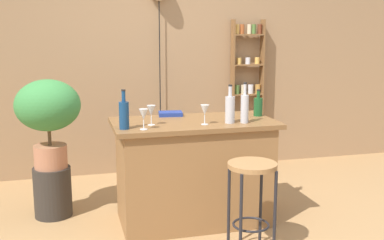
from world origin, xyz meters
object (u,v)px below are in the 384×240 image
at_px(plant_stool, 53,192).
at_px(wine_glass_right, 205,110).
at_px(potted_plant, 48,111).
at_px(bottle_vinegar, 258,106).
at_px(cookbook, 170,114).
at_px(wine_glass_left, 151,111).
at_px(spice_shelf, 247,93).
at_px(bottle_wine_red, 230,109).
at_px(bar_stool, 252,186).
at_px(wine_glass_center, 144,115).
at_px(bottle_soda_blue, 245,108).
at_px(bottle_sauce_amber, 124,114).

distance_m(plant_stool, wine_glass_right, 1.60).
relative_size(potted_plant, bottle_vinegar, 3.31).
height_order(wine_glass_right, cookbook, wine_glass_right).
relative_size(wine_glass_left, wine_glass_right, 1.00).
xyz_separation_m(plant_stool, wine_glass_right, (1.25, -0.60, 0.79)).
height_order(spice_shelf, bottle_wine_red, spice_shelf).
xyz_separation_m(bar_stool, wine_glass_center, (-0.72, 0.47, 0.48)).
height_order(bottle_wine_red, cookbook, bottle_wine_red).
xyz_separation_m(bottle_wine_red, wine_glass_center, (-0.74, -0.08, -0.00)).
bearing_deg(bottle_vinegar, wine_glass_center, -163.45).
relative_size(bar_stool, plant_stool, 1.56).
distance_m(bottle_wine_red, bottle_soda_blue, 0.12).
height_order(wine_glass_center, wine_glass_right, same).
height_order(potted_plant, bottle_sauce_amber, potted_plant).
xyz_separation_m(bar_stool, potted_plant, (-1.46, 1.15, 0.43)).
distance_m(plant_stool, cookbook, 1.28).
relative_size(bottle_sauce_amber, wine_glass_center, 1.91).
bearing_deg(bottle_vinegar, bar_stool, -114.70).
xyz_separation_m(bottle_sauce_amber, wine_glass_center, (0.14, -0.06, -0.00)).
height_order(bottle_sauce_amber, bottle_soda_blue, bottle_soda_blue).
distance_m(spice_shelf, plant_stool, 2.61).
xyz_separation_m(potted_plant, cookbook, (1.06, -0.14, -0.05)).
bearing_deg(potted_plant, cookbook, -7.53).
bearing_deg(potted_plant, wine_glass_center, -42.50).
distance_m(potted_plant, bottle_sauce_amber, 0.85).
height_order(wine_glass_left, wine_glass_right, same).
bearing_deg(wine_glass_center, bar_stool, -33.12).
height_order(bar_stool, bottle_wine_red, bottle_wine_red).
distance_m(wine_glass_center, wine_glass_right, 0.52).
relative_size(bottle_wine_red, wine_glass_right, 1.96).
bearing_deg(cookbook, bottle_vinegar, -7.19).
height_order(bottle_vinegar, cookbook, bottle_vinegar).
bearing_deg(bottle_soda_blue, bottle_vinegar, 49.31).
bearing_deg(cookbook, bar_stool, -60.42).
relative_size(bar_stool, spice_shelf, 0.40).
distance_m(bar_stool, plant_stool, 1.88).
bearing_deg(bar_stool, wine_glass_left, 135.41).
bearing_deg(bar_stool, bottle_wine_red, 88.65).
bearing_deg(bottle_vinegar, wine_glass_right, -156.10).
distance_m(bottle_wine_red, cookbook, 0.62).
bearing_deg(bottle_sauce_amber, wine_glass_center, -22.51).
distance_m(plant_stool, wine_glass_center, 1.27).
xyz_separation_m(plant_stool, bottle_wine_red, (1.47, -0.59, 0.80)).
distance_m(wine_glass_right, cookbook, 0.51).
relative_size(spice_shelf, bottle_sauce_amber, 5.67).
height_order(bottle_soda_blue, cookbook, bottle_soda_blue).
bearing_deg(potted_plant, bottle_wine_red, -21.99).
bearing_deg(plant_stool, wine_glass_right, -25.77).
height_order(spice_shelf, potted_plant, spice_shelf).
bearing_deg(wine_glass_center, bottle_vinegar, 16.55).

